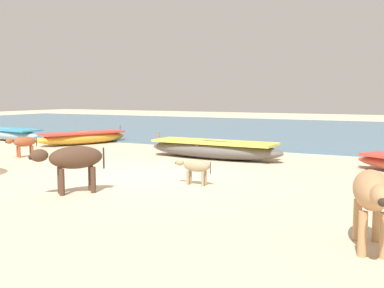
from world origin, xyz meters
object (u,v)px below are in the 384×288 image
fishing_boat_1 (214,149)px  fishing_boat_2 (5,133)px  calf_near_rust (24,143)px  fishing_boat_3 (83,137)px  cow_second_adult_dark (73,159)px  cow_adult_tan (372,194)px  calf_far_dun (195,167)px

fishing_boat_1 → fishing_boat_2: fishing_boat_1 is taller
fishing_boat_2 → calf_near_rust: 6.47m
fishing_boat_3 → cow_second_adult_dark: (6.19, -7.39, 0.43)m
fishing_boat_2 → cow_second_adult_dark: cow_second_adult_dark is taller
fishing_boat_1 → cow_adult_tan: cow_adult_tan is taller
fishing_boat_1 → fishing_boat_3: 6.75m
fishing_boat_2 → calf_near_rust: bearing=151.6°
fishing_boat_1 → fishing_boat_2: (-10.97, 1.14, -0.02)m
cow_adult_tan → cow_second_adult_dark: cow_adult_tan is taller
fishing_boat_1 → fishing_boat_3: bearing=-10.0°
calf_far_dun → fishing_boat_1: bearing=-71.8°
fishing_boat_3 → calf_near_rust: (0.94, -3.95, 0.20)m
calf_near_rust → calf_far_dun: calf_near_rust is taller
fishing_boat_1 → fishing_boat_2: bearing=-4.1°
fishing_boat_1 → calf_far_dun: fishing_boat_1 is taller
calf_far_dun → cow_second_adult_dark: bearing=45.5°
fishing_boat_1 → calf_far_dun: 4.32m
cow_second_adult_dark → fishing_boat_2: bearing=-86.6°
fishing_boat_3 → cow_adult_tan: 14.60m
cow_adult_tan → calf_far_dun: cow_adult_tan is taller
fishing_boat_1 → calf_near_rust: bearing=26.2°
cow_adult_tan → calf_far_dun: size_ratio=1.76×
calf_far_dun → cow_adult_tan: bearing=144.2°
fishing_boat_1 → calf_near_rust: (-5.67, -2.56, 0.17)m
fishing_boat_1 → cow_adult_tan: (5.42, -6.87, 0.44)m
fishing_boat_2 → cow_second_adult_dark: bearing=152.4°
fishing_boat_1 → cow_second_adult_dark: bearing=87.9°
cow_adult_tan → cow_second_adult_dark: bearing=-111.1°
fishing_boat_3 → cow_adult_tan: bearing=-102.0°
fishing_boat_3 → cow_second_adult_dark: cow_second_adult_dark is taller
cow_adult_tan → cow_second_adult_dark: (-5.84, 0.86, -0.04)m
calf_near_rust → fishing_boat_1: bearing=136.0°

